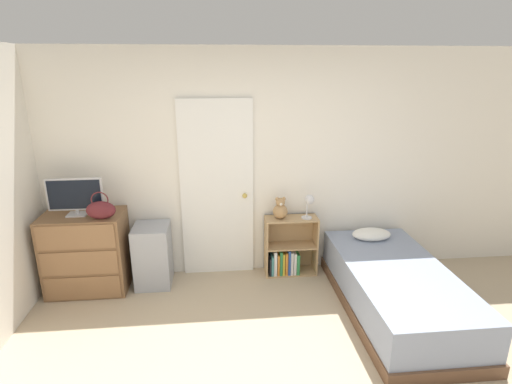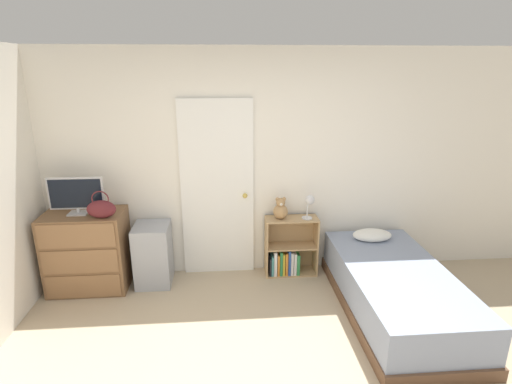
# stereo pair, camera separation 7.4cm
# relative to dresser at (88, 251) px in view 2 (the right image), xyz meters

# --- Properties ---
(wall_back) EXTENTS (10.00, 0.06, 2.55)m
(wall_back) POSITION_rel_dresser_xyz_m (1.79, 0.31, 0.84)
(wall_back) COLOR white
(wall_back) RESTS_ON ground_plane
(door_closed) EXTENTS (0.81, 0.09, 2.02)m
(door_closed) POSITION_rel_dresser_xyz_m (1.41, 0.25, 0.58)
(door_closed) COLOR white
(door_closed) RESTS_ON ground_plane
(dresser) EXTENTS (0.82, 0.51, 0.87)m
(dresser) POSITION_rel_dresser_xyz_m (0.00, 0.00, 0.00)
(dresser) COLOR brown
(dresser) RESTS_ON ground_plane
(tv) EXTENTS (0.56, 0.16, 0.39)m
(tv) POSITION_rel_dresser_xyz_m (-0.03, -0.01, 0.64)
(tv) COLOR #B7B7BC
(tv) RESTS_ON dresser
(handbag) EXTENTS (0.29, 0.12, 0.29)m
(handbag) POSITION_rel_dresser_xyz_m (0.25, -0.16, 0.53)
(handbag) COLOR #591E23
(handbag) RESTS_ON dresser
(storage_bin) EXTENTS (0.38, 0.42, 0.69)m
(storage_bin) POSITION_rel_dresser_xyz_m (0.68, 0.05, -0.09)
(storage_bin) COLOR #999EA8
(storage_bin) RESTS_ON ground_plane
(bookshelf) EXTENTS (0.60, 0.25, 0.69)m
(bookshelf) POSITION_rel_dresser_xyz_m (2.21, 0.13, -0.18)
(bookshelf) COLOR tan
(bookshelf) RESTS_ON ground_plane
(teddy_bear) EXTENTS (0.17, 0.17, 0.25)m
(teddy_bear) POSITION_rel_dresser_xyz_m (2.11, 0.13, 0.37)
(teddy_bear) COLOR tan
(teddy_bear) RESTS_ON bookshelf
(desk_lamp) EXTENTS (0.14, 0.13, 0.28)m
(desk_lamp) POSITION_rel_dresser_xyz_m (2.43, 0.09, 0.46)
(desk_lamp) COLOR silver
(desk_lamp) RESTS_ON bookshelf
(bed) EXTENTS (0.98, 1.98, 0.58)m
(bed) POSITION_rel_dresser_xyz_m (3.14, -0.72, -0.20)
(bed) COLOR brown
(bed) RESTS_ON ground_plane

